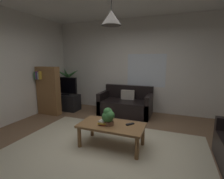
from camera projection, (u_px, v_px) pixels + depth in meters
name	position (u px, v px, depth m)	size (l,w,h in m)	color
floor	(106.00, 149.00, 3.06)	(5.44, 5.00, 0.02)	brown
rug	(102.00, 154.00, 2.87)	(3.54, 2.75, 0.01)	beige
wall_back	(138.00, 66.00, 5.12)	(5.56, 0.06, 2.82)	silver
window_pane	(146.00, 70.00, 5.03)	(1.14, 0.01, 0.98)	white
couch_under_window	(126.00, 105.00, 4.95)	(1.49, 0.82, 0.82)	black
coffee_table	(111.00, 128.00, 3.09)	(1.20, 0.62, 0.43)	olive
book_on_table_0	(103.00, 124.00, 3.05)	(0.12, 0.09, 0.03)	#B22D2D
book_on_table_1	(103.00, 123.00, 3.04)	(0.16, 0.11, 0.03)	gold
book_on_table_2	(102.00, 121.00, 3.05)	(0.12, 0.12, 0.03)	beige
remote_on_table_0	(130.00, 124.00, 3.07)	(0.05, 0.16, 0.02)	black
potted_plant_on_table	(108.00, 116.00, 3.02)	(0.24, 0.22, 0.32)	brown
tv_stand	(65.00, 102.00, 5.38)	(0.90, 0.44, 0.50)	black
tv	(64.00, 86.00, 5.27)	(0.91, 0.16, 0.56)	black
potted_palm_corner	(69.00, 89.00, 5.82)	(0.90, 0.72, 1.35)	#B77051
bookshelf_corner	(48.00, 90.00, 4.88)	(0.70, 0.31, 1.40)	olive
pendant_lamp	(111.00, 18.00, 2.75)	(0.33, 0.33, 0.65)	black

